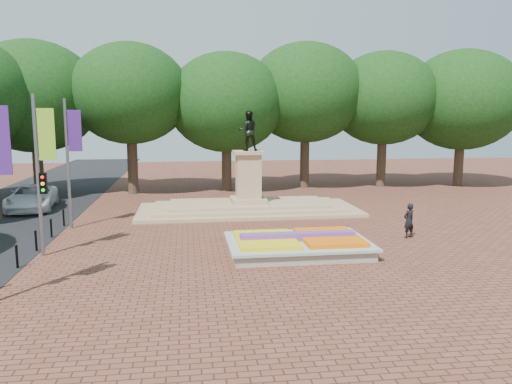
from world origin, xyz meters
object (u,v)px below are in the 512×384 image
Objects in this scene: flower_bed at (298,244)px; pedestrian at (409,221)px; monument at (248,198)px; van at (32,197)px.

pedestrian is (6.10, 1.91, 0.50)m from flower_bed.
monument is at bearing 95.87° from flower_bed.
flower_bed is 0.45× the size of monument.
van is at bearing 140.01° from flower_bed.
van reaches higher than flower_bed.
monument reaches higher than flower_bed.
monument is 10.78m from pedestrian.
monument reaches higher than pedestrian.
flower_bed is at bearing -84.13° from monument.
pedestrian is at bearing -48.64° from monument.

